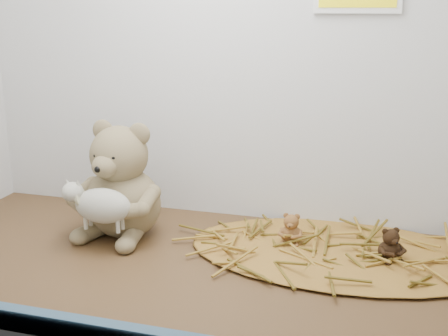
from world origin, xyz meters
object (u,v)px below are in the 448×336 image
(toy_lamb, at_px, (103,206))
(mini_teddy_brown, at_px, (390,243))
(main_teddy, at_px, (122,179))
(mini_teddy_tan, at_px, (291,227))

(toy_lamb, bearing_deg, mini_teddy_brown, 9.03)
(toy_lamb, bearing_deg, main_teddy, 90.00)
(toy_lamb, height_order, mini_teddy_brown, toy_lamb)
(main_teddy, relative_size, toy_lamb, 1.61)
(toy_lamb, distance_m, mini_teddy_tan, 0.40)
(main_teddy, distance_m, mini_teddy_tan, 0.39)
(mini_teddy_brown, bearing_deg, toy_lamb, 157.78)
(main_teddy, bearing_deg, toy_lamb, -83.11)
(main_teddy, xyz_separation_m, toy_lamb, (0.00, -0.09, -0.03))
(mini_teddy_tan, bearing_deg, toy_lamb, -162.41)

